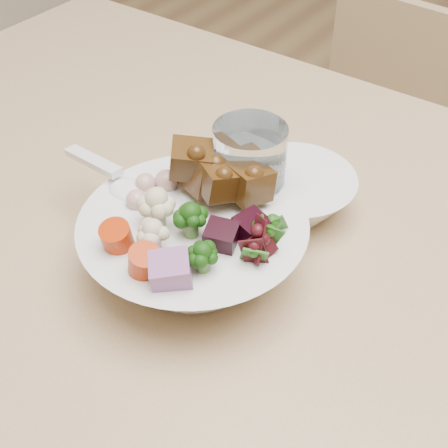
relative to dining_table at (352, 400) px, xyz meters
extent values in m
cube|color=tan|center=(0.00, 0.00, 0.06)|extent=(1.69, 0.97, 0.04)
cylinder|color=tan|center=(-0.74, 0.40, -0.33)|extent=(0.06, 0.06, 0.74)
cube|color=tan|center=(-0.27, 0.63, -0.31)|extent=(0.40, 0.40, 0.04)
cube|color=tan|center=(-0.25, 0.80, -0.11)|extent=(0.36, 0.06, 0.40)
cylinder|color=tan|center=(-0.44, 0.49, -0.52)|extent=(0.03, 0.03, 0.37)
cylinder|color=tan|center=(-0.13, 0.46, -0.52)|extent=(0.03, 0.03, 0.37)
cylinder|color=tan|center=(-0.41, 0.80, -0.52)|extent=(0.03, 0.03, 0.37)
cylinder|color=tan|center=(-0.10, 0.77, -0.52)|extent=(0.03, 0.03, 0.37)
sphere|color=black|center=(-0.18, -0.02, 0.16)|extent=(0.04, 0.04, 0.04)
sphere|color=beige|center=(-0.22, -0.02, 0.16)|extent=(0.04, 0.04, 0.04)
cube|color=black|center=(-0.14, 0.01, 0.16)|extent=(0.04, 0.04, 0.03)
cube|color=#885286|center=(-0.16, -0.08, 0.16)|extent=(0.05, 0.05, 0.04)
cylinder|color=#B32504|center=(-0.23, -0.07, 0.16)|extent=(0.04, 0.04, 0.03)
sphere|color=tan|center=(-0.26, -0.01, 0.15)|extent=(0.03, 0.03, 0.03)
ellipsoid|color=white|center=(-0.28, 0.00, 0.15)|extent=(0.05, 0.05, 0.02)
cube|color=white|center=(-0.34, 0.01, 0.15)|extent=(0.09, 0.03, 0.02)
cylinder|color=white|center=(-0.19, 0.09, 0.15)|extent=(0.08, 0.08, 0.13)
cylinder|color=silver|center=(-0.19, 0.09, 0.13)|extent=(0.07, 0.07, 0.09)
camera|label=1|loc=(0.10, -0.37, 0.56)|focal=50.00mm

